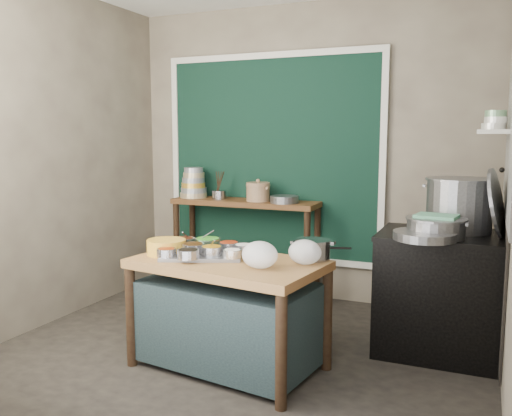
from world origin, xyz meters
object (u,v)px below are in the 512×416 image
at_px(yellow_basin, 166,247).
at_px(ceramic_crock, 258,193).
at_px(condiment_tray, 202,254).
at_px(stock_pot, 459,205).
at_px(prep_table, 228,314).
at_px(utensil_cup, 219,195).
at_px(stove_block, 443,295).
at_px(saucepan, 313,249).
at_px(steamer, 436,227).
at_px(back_counter, 245,248).

bearing_deg(yellow_basin, ceramic_crock, 88.73).
height_order(condiment_tray, stock_pot, stock_pot).
bearing_deg(prep_table, stock_pot, 44.01).
bearing_deg(utensil_cup, stove_block, -17.84).
relative_size(condiment_tray, yellow_basin, 2.00).
height_order(saucepan, steamer, steamer).
bearing_deg(ceramic_crock, condiment_tray, -81.56).
xyz_separation_m(prep_table, stock_pot, (1.39, 1.00, 0.70)).
height_order(prep_table, yellow_basin, yellow_basin).
bearing_deg(ceramic_crock, steamer, -26.91).
relative_size(back_counter, condiment_tray, 2.68).
xyz_separation_m(condiment_tray, saucepan, (0.73, 0.21, 0.06)).
height_order(yellow_basin, ceramic_crock, ceramic_crock).
bearing_deg(steamer, back_counter, 154.05).
bearing_deg(back_counter, prep_table, -69.63).
height_order(back_counter, condiment_tray, back_counter).
height_order(stove_block, saucepan, saucepan).
bearing_deg(steamer, stove_block, 72.03).
height_order(stove_block, steamer, steamer).
distance_m(utensil_cup, steamer, 2.28).
xyz_separation_m(utensil_cup, ceramic_crock, (0.42, -0.00, 0.04)).
relative_size(stove_block, ceramic_crock, 3.80).
bearing_deg(prep_table, yellow_basin, -170.24).
relative_size(utensil_cup, steamer, 0.34).
distance_m(condiment_tray, utensil_cup, 1.66).
xyz_separation_m(yellow_basin, stock_pot, (1.86, 1.01, 0.27)).
distance_m(stove_block, yellow_basin, 2.02).
bearing_deg(stock_pot, back_counter, 163.65).
xyz_separation_m(condiment_tray, ceramic_crock, (-0.22, 1.51, 0.27)).
bearing_deg(prep_table, utensil_cup, 126.97).
bearing_deg(saucepan, steamer, 13.46).
bearing_deg(prep_table, steamer, 36.60).
bearing_deg(stove_block, stock_pot, 64.47).
bearing_deg(utensil_cup, condiment_tray, -67.06).
bearing_deg(prep_table, back_counter, 118.52).
bearing_deg(prep_table, saucepan, 33.58).
xyz_separation_m(prep_table, utensil_cup, (-0.85, 1.55, 0.62)).
xyz_separation_m(saucepan, steamer, (0.74, 0.44, 0.13)).
bearing_deg(condiment_tray, back_counter, 103.66).
height_order(back_counter, steamer, steamer).
distance_m(condiment_tray, saucepan, 0.76).
xyz_separation_m(prep_table, back_counter, (-0.59, 1.58, 0.10)).
height_order(prep_table, stove_block, stove_block).
distance_m(ceramic_crock, steamer, 1.90).
xyz_separation_m(ceramic_crock, steamer, (1.69, -0.86, -0.08)).
xyz_separation_m(stove_block, ceramic_crock, (-1.75, 0.69, 0.60)).
distance_m(utensil_cup, ceramic_crock, 0.42).
height_order(back_counter, stove_block, back_counter).
xyz_separation_m(prep_table, steamer, (1.26, 0.68, 0.57)).
bearing_deg(yellow_basin, back_counter, 94.21).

